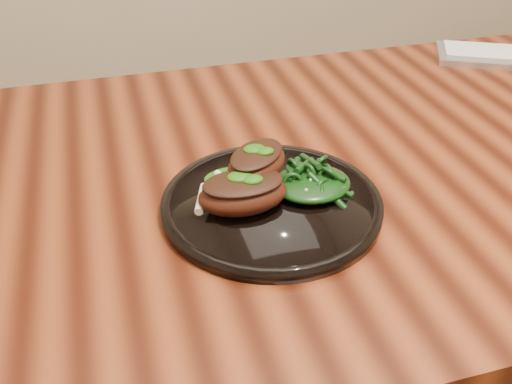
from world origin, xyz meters
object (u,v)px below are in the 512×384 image
lamb_chop_front (242,192)px  desk (404,190)px  plate (272,203)px  greens_heap (312,179)px

lamb_chop_front → desk: bearing=20.2°
plate → lamb_chop_front: lamb_chop_front is taller
desk → lamb_chop_front: size_ratio=13.39×
desk → plate: size_ratio=5.64×
desk → lamb_chop_front: bearing=-159.8°
lamb_chop_front → greens_heap: lamb_chop_front is taller
desk → plate: plate is taller
plate → greens_heap: bearing=5.2°
greens_heap → lamb_chop_front: bearing=-171.2°
desk → plate: bearing=-158.8°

